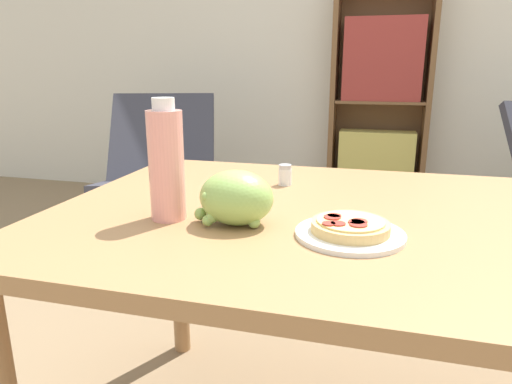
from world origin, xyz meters
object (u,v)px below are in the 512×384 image
object	(u,v)px
lounge_chair_near	(161,192)
grape_bunch	(237,198)
pizza_on_plate	(352,230)
salt_shaker	(286,175)
bookshelf	(379,111)
drink_bottle	(168,164)

from	to	relation	value
lounge_chair_near	grape_bunch	bearing A→B (deg)	-76.30
pizza_on_plate	lounge_chair_near	world-z (taller)	lounge_chair_near
salt_shaker	bookshelf	bearing A→B (deg)	83.95
pizza_on_plate	bookshelf	distance (m)	2.61
drink_bottle	salt_shaker	xyz separation A→B (m)	(0.19, 0.35, -0.09)
salt_shaker	lounge_chair_near	size ratio (longest dim) A/B	0.06
grape_bunch	salt_shaker	xyz separation A→B (m)	(0.03, 0.35, -0.03)
pizza_on_plate	salt_shaker	xyz separation A→B (m)	(-0.20, 0.36, 0.01)
pizza_on_plate	salt_shaker	size ratio (longest dim) A/B	3.67
drink_bottle	lounge_chair_near	bearing A→B (deg)	117.75
drink_bottle	grape_bunch	bearing A→B (deg)	0.65
grape_bunch	drink_bottle	distance (m)	0.17
lounge_chair_near	bookshelf	distance (m)	1.66
drink_bottle	lounge_chair_near	world-z (taller)	drink_bottle
pizza_on_plate	drink_bottle	size ratio (longest dim) A/B	0.82
salt_shaker	bookshelf	distance (m)	2.26
pizza_on_plate	bookshelf	world-z (taller)	bookshelf
salt_shaker	pizza_on_plate	bearing A→B (deg)	-60.85
pizza_on_plate	salt_shaker	world-z (taller)	salt_shaker
grape_bunch	bookshelf	distance (m)	2.61
bookshelf	grape_bunch	bearing A→B (deg)	-95.98
bookshelf	lounge_chair_near	bearing A→B (deg)	-143.80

